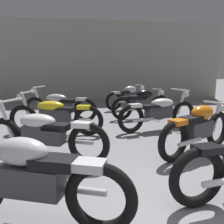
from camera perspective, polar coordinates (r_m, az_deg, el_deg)
The scene contains 9 objects.
back_wall at distance 11.08m, azimuth -5.28°, elevation 11.98°, with size 12.52×0.24×3.60m, color #9E998E.
motorcycle_left_row_0 at distance 2.42m, azimuth -18.55°, elevation -14.73°, with size 1.87×0.83×0.88m.
motorcycle_left_row_1 at distance 3.95m, azimuth -16.14°, elevation -4.94°, with size 2.03×1.04×0.97m.
motorcycle_left_row_2 at distance 5.47m, azimuth -13.52°, elevation -0.65°, with size 2.12×0.84×0.97m.
motorcycle_left_row_3 at distance 6.92m, azimuth -12.46°, elevation 1.64°, with size 2.07×0.98×0.97m.
motorcycle_right_row_1 at distance 4.39m, azimuth 19.95°, elevation -3.56°, with size 1.80×1.01×0.88m.
motorcycle_right_row_2 at distance 5.85m, azimuth 11.20°, elevation 0.14°, with size 2.13×0.83×0.97m.
motorcycle_right_row_3 at distance 7.19m, azimuth 7.17°, elevation 2.17°, with size 1.94×0.68×0.88m.
motorcycle_right_row_4 at distance 8.78m, azimuth 3.93°, elevation 3.69°, with size 1.83×0.94×0.88m.
Camera 1 is at (-0.83, -1.43, 1.46)m, focal length 38.26 mm.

